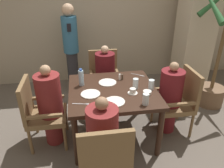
# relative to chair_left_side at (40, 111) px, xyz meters

# --- Properties ---
(ground_plane) EXTENTS (16.00, 16.00, 0.00)m
(ground_plane) POSITION_rel_chair_left_side_xyz_m (0.96, 0.00, -0.51)
(ground_plane) COLOR #60564C
(wall_back) EXTENTS (8.00, 0.06, 2.80)m
(wall_back) POSITION_rel_chair_left_side_xyz_m (0.96, 2.00, 0.89)
(wall_back) COLOR tan
(wall_back) RESTS_ON ground_plane
(pillar_stone) EXTENTS (0.58, 0.58, 2.70)m
(pillar_stone) POSITION_rel_chair_left_side_xyz_m (2.81, 1.43, 0.84)
(pillar_stone) COLOR beige
(pillar_stone) RESTS_ON ground_plane
(dining_table) EXTENTS (1.15, 1.09, 0.76)m
(dining_table) POSITION_rel_chair_left_side_xyz_m (0.96, 0.00, 0.15)
(dining_table) COLOR #331E14
(dining_table) RESTS_ON ground_plane
(chair_left_side) EXTENTS (0.50, 0.50, 0.95)m
(chair_left_side) POSITION_rel_chair_left_side_xyz_m (0.00, 0.00, 0.00)
(chair_left_side) COLOR brown
(chair_left_side) RESTS_ON ground_plane
(diner_in_left_chair) EXTENTS (0.32, 0.32, 1.15)m
(diner_in_left_chair) POSITION_rel_chair_left_side_xyz_m (0.14, 0.00, 0.08)
(diner_in_left_chair) COLOR maroon
(diner_in_left_chair) RESTS_ON ground_plane
(chair_far_side) EXTENTS (0.50, 0.50, 0.95)m
(chair_far_side) POSITION_rel_chair_left_side_xyz_m (0.96, 0.94, 0.00)
(chair_far_side) COLOR brown
(chair_far_side) RESTS_ON ground_plane
(diner_in_far_chair) EXTENTS (0.32, 0.32, 1.11)m
(diner_in_far_chair) POSITION_rel_chair_left_side_xyz_m (0.96, 0.79, 0.06)
(diner_in_far_chair) COLOR #5B1419
(diner_in_far_chair) RESTS_ON ground_plane
(chair_right_side) EXTENTS (0.50, 0.50, 0.95)m
(chair_right_side) POSITION_rel_chair_left_side_xyz_m (1.93, 0.00, 0.00)
(chair_right_side) COLOR brown
(chair_right_side) RESTS_ON ground_plane
(diner_in_right_chair) EXTENTS (0.32, 0.32, 1.09)m
(diner_in_right_chair) POSITION_rel_chair_left_side_xyz_m (1.79, 0.00, 0.05)
(diner_in_right_chair) COLOR maroon
(diner_in_right_chair) RESTS_ON ground_plane
(chair_near_corner) EXTENTS (0.50, 0.50, 0.95)m
(chair_near_corner) POSITION_rel_chair_left_side_xyz_m (0.74, -0.94, 0.00)
(chair_near_corner) COLOR brown
(chair_near_corner) RESTS_ON ground_plane
(diner_in_near_chair) EXTENTS (0.32, 0.32, 1.11)m
(diner_in_near_chair) POSITION_rel_chair_left_side_xyz_m (0.74, -0.79, 0.06)
(diner_in_near_chair) COLOR maroon
(diner_in_near_chair) RESTS_ON ground_plane
(standing_host) EXTENTS (0.28, 0.32, 1.66)m
(standing_host) POSITION_rel_chair_left_side_xyz_m (0.42, 1.55, 0.38)
(standing_host) COLOR #2D2D33
(standing_host) RESTS_ON ground_plane
(potted_palm) EXTENTS (0.86, 0.82, 2.21)m
(potted_palm) POSITION_rel_chair_left_side_xyz_m (2.82, 0.59, 0.17)
(potted_palm) COLOR brown
(potted_palm) RESTS_ON ground_plane
(plate_main_left) EXTENTS (0.25, 0.25, 0.01)m
(plate_main_left) POSITION_rel_chair_left_side_xyz_m (0.94, -0.32, 0.25)
(plate_main_left) COLOR white
(plate_main_left) RESTS_ON dining_table
(plate_main_right) EXTENTS (0.25, 0.25, 0.01)m
(plate_main_right) POSITION_rel_chair_left_side_xyz_m (0.92, 0.19, 0.25)
(plate_main_right) COLOR white
(plate_main_right) RESTS_ON dining_table
(plate_dessert_center) EXTENTS (0.25, 0.25, 0.01)m
(plate_dessert_center) POSITION_rel_chair_left_side_xyz_m (0.67, -0.09, 0.25)
(plate_dessert_center) COLOR white
(plate_dessert_center) RESTS_ON dining_table
(teacup_with_saucer) EXTENTS (0.13, 0.13, 0.07)m
(teacup_with_saucer) POSITION_rel_chair_left_side_xyz_m (1.20, -0.15, 0.27)
(teacup_with_saucer) COLOR white
(teacup_with_saucer) RESTS_ON dining_table
(bowl_small) EXTENTS (0.11, 0.11, 0.04)m
(bowl_small) POSITION_rel_chair_left_side_xyz_m (1.38, -0.20, 0.26)
(bowl_small) COLOR white
(bowl_small) RESTS_ON dining_table
(water_bottle) EXTENTS (0.07, 0.07, 0.24)m
(water_bottle) POSITION_rel_chair_left_side_xyz_m (0.57, 0.18, 0.35)
(water_bottle) COLOR #A3C6DB
(water_bottle) RESTS_ON dining_table
(glass_tall_near) EXTENTS (0.07, 0.07, 0.14)m
(glass_tall_near) POSITION_rel_chair_left_side_xyz_m (1.27, -0.02, 0.31)
(glass_tall_near) COLOR silver
(glass_tall_near) RESTS_ON dining_table
(glass_tall_mid) EXTENTS (0.07, 0.07, 0.14)m
(glass_tall_mid) POSITION_rel_chair_left_side_xyz_m (1.28, -0.42, 0.31)
(glass_tall_mid) COLOR silver
(glass_tall_mid) RESTS_ON dining_table
(glass_tall_far) EXTENTS (0.07, 0.07, 0.14)m
(glass_tall_far) POSITION_rel_chair_left_side_xyz_m (1.46, -0.08, 0.31)
(glass_tall_far) COLOR silver
(glass_tall_far) RESTS_ON dining_table
(salt_shaker) EXTENTS (0.03, 0.03, 0.09)m
(salt_shaker) POSITION_rel_chair_left_side_xyz_m (1.11, 0.27, 0.29)
(salt_shaker) COLOR white
(salt_shaker) RESTS_ON dining_table
(pepper_shaker) EXTENTS (0.03, 0.03, 0.08)m
(pepper_shaker) POSITION_rel_chair_left_side_xyz_m (1.15, 0.27, 0.28)
(pepper_shaker) COLOR #4C3D2D
(pepper_shaker) RESTS_ON dining_table
(fork_beside_plate) EXTENTS (0.20, 0.06, 0.00)m
(fork_beside_plate) POSITION_rel_chair_left_side_xyz_m (0.56, -0.31, 0.24)
(fork_beside_plate) COLOR silver
(fork_beside_plate) RESTS_ON dining_table
(knife_beside_plate) EXTENTS (0.18, 0.13, 0.00)m
(knife_beside_plate) POSITION_rel_chair_left_side_xyz_m (1.42, 0.38, 0.24)
(knife_beside_plate) COLOR silver
(knife_beside_plate) RESTS_ON dining_table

